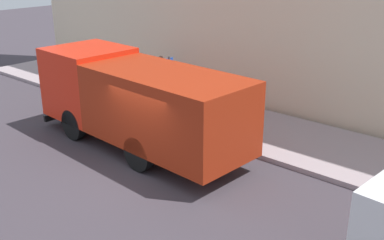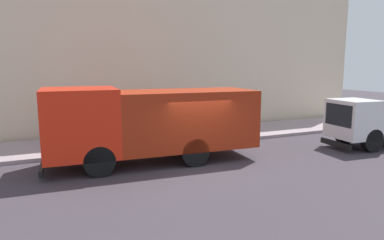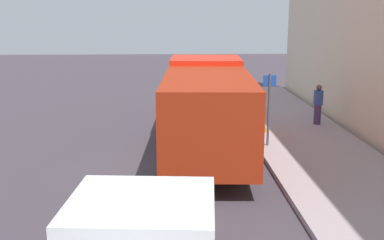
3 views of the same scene
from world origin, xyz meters
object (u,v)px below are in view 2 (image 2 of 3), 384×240
at_px(traffic_cone_orange, 80,143).
at_px(pedestrian_walking, 50,124).
at_px(street_sign_post, 125,115).
at_px(small_flatbed_truck, 373,124).
at_px(large_utility_truck, 151,120).

bearing_deg(traffic_cone_orange, pedestrian_walking, 23.74).
height_order(traffic_cone_orange, street_sign_post, street_sign_post).
relative_size(small_flatbed_truck, pedestrian_walking, 3.52).
distance_m(small_flatbed_truck, traffic_cone_orange, 13.37).
relative_size(small_flatbed_truck, street_sign_post, 2.30).
bearing_deg(small_flatbed_truck, large_utility_truck, 85.66).
distance_m(pedestrian_walking, street_sign_post, 4.09).
height_order(pedestrian_walking, traffic_cone_orange, pedestrian_walking).
bearing_deg(small_flatbed_truck, street_sign_post, 75.49).
xyz_separation_m(small_flatbed_truck, street_sign_post, (3.79, 10.85, 0.56)).
relative_size(large_utility_truck, small_flatbed_truck, 1.45).
height_order(large_utility_truck, street_sign_post, large_utility_truck).
relative_size(large_utility_truck, pedestrian_walking, 5.11).
distance_m(small_flatbed_truck, pedestrian_walking, 15.32).
bearing_deg(small_flatbed_truck, traffic_cone_orange, 77.71).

